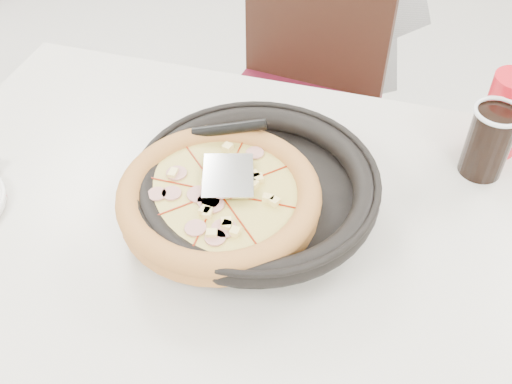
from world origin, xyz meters
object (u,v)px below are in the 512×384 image
(pizza, at_px, (220,202))
(cola_glass, at_px, (488,143))
(red_cup, at_px, (505,114))
(chair_far, at_px, (291,116))
(pizza_pan, at_px, (256,195))
(main_table, at_px, (236,328))

(pizza, xyz_separation_m, cola_glass, (0.42, 0.27, 0.00))
(pizza, xyz_separation_m, red_cup, (0.44, 0.34, 0.02))
(chair_far, distance_m, pizza_pan, 0.71)
(red_cup, bearing_deg, pizza_pan, -143.13)
(main_table, distance_m, red_cup, 0.70)
(main_table, relative_size, red_cup, 7.50)
(main_table, bearing_deg, pizza, -96.89)
(pizza, bearing_deg, pizza_pan, 44.62)
(main_table, bearing_deg, cola_glass, 28.80)
(pizza, height_order, red_cup, red_cup)
(main_table, xyz_separation_m, pizza_pan, (0.04, 0.01, 0.42))
(chair_far, xyz_separation_m, red_cup, (0.47, -0.34, 0.35))
(main_table, xyz_separation_m, cola_glass, (0.41, 0.23, 0.44))
(pizza_pan, relative_size, cola_glass, 2.78)
(red_cup, bearing_deg, cola_glass, -108.53)
(chair_far, distance_m, cola_glass, 0.70)
(pizza_pan, bearing_deg, red_cup, 36.87)
(cola_glass, distance_m, red_cup, 0.08)
(pizza, bearing_deg, chair_far, 92.86)
(pizza_pan, xyz_separation_m, red_cup, (0.39, 0.29, 0.04))
(pizza, bearing_deg, cola_glass, 32.66)
(pizza_pan, height_order, red_cup, red_cup)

